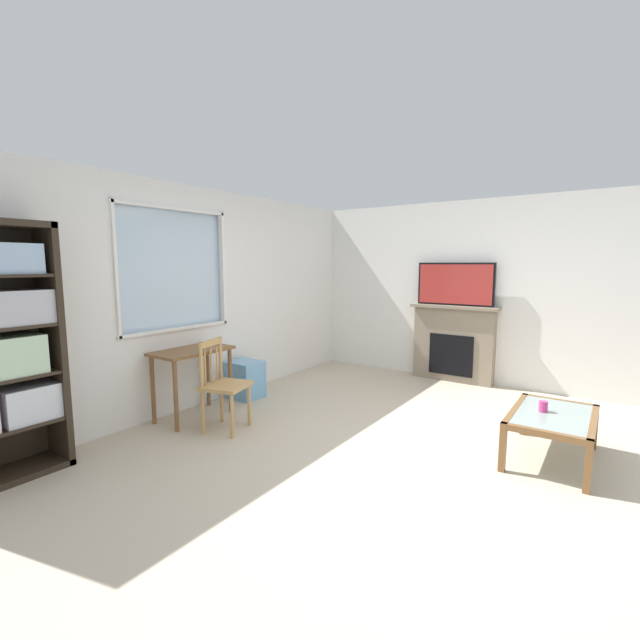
{
  "coord_description": "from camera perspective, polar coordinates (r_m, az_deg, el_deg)",
  "views": [
    {
      "loc": [
        -3.3,
        -1.48,
        1.64
      ],
      "look_at": [
        0.25,
        0.99,
        1.08
      ],
      "focal_mm": 24.14,
      "sensor_mm": 36.0,
      "label": 1
    }
  ],
  "objects": [
    {
      "name": "desk_under_window",
      "position": [
        4.77,
        -16.57,
        -5.35
      ],
      "size": [
        0.82,
        0.47,
        0.74
      ],
      "color": "brown",
      "rests_on": "ground"
    },
    {
      "name": "plastic_drawer_unit",
      "position": [
        5.43,
        -9.95,
        -7.74
      ],
      "size": [
        0.35,
        0.4,
        0.46
      ],
      "primitive_type": "cube",
      "color": "#72ADDB",
      "rests_on": "ground"
    },
    {
      "name": "sippy_cup",
      "position": [
        4.16,
        27.49,
        -10.1
      ],
      "size": [
        0.07,
        0.07,
        0.09
      ],
      "primitive_type": "cylinder",
      "color": "#DB3D84",
      "rests_on": "coffee_table"
    },
    {
      "name": "wooden_chair",
      "position": [
        4.39,
        -12.78,
        -8.27
      ],
      "size": [
        0.51,
        0.5,
        0.9
      ],
      "color": "tan",
      "rests_on": "ground"
    },
    {
      "name": "wall_back_with_window",
      "position": [
        5.23,
        -15.37,
        2.51
      ],
      "size": [
        5.48,
        0.15,
        2.5
      ],
      "color": "white",
      "rests_on": "ground"
    },
    {
      "name": "fireplace",
      "position": [
        6.32,
        17.25,
        -2.93
      ],
      "size": [
        0.26,
        1.2,
        1.07
      ],
      "color": "gray",
      "rests_on": "ground"
    },
    {
      "name": "coffee_table",
      "position": [
        4.17,
        28.45,
        -11.58
      ],
      "size": [
        0.96,
        0.63,
        0.4
      ],
      "color": "#8C9E99",
      "rests_on": "ground"
    },
    {
      "name": "tv",
      "position": [
        6.21,
        17.49,
        4.56
      ],
      "size": [
        0.06,
        1.05,
        0.59
      ],
      "color": "black",
      "rests_on": "fireplace"
    },
    {
      "name": "ground",
      "position": [
        3.97,
        10.15,
        -17.23
      ],
      "size": [
        6.48,
        6.06,
        0.02
      ],
      "primitive_type": "cube",
      "color": "beige"
    },
    {
      "name": "wall_right",
      "position": [
        6.28,
        21.18,
        3.4
      ],
      "size": [
        0.12,
        5.26,
        2.5
      ],
      "primitive_type": "cube",
      "color": "white",
      "rests_on": "ground"
    }
  ]
}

